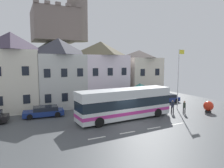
{
  "coord_description": "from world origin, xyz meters",
  "views": [
    {
      "loc": [
        -10.54,
        -17.42,
        6.44
      ],
      "look_at": [
        0.32,
        4.99,
        3.7
      ],
      "focal_mm": 32.32,
      "sensor_mm": 36.0,
      "label": 1
    }
  ],
  "objects_px": {
    "transit_bus": "(125,104)",
    "flagpole": "(179,75)",
    "parked_car_02": "(138,102)",
    "pedestrian_01": "(184,106)",
    "hilltop_castle": "(56,61)",
    "pedestrian_03": "(143,104)",
    "harbour_buoy": "(208,106)",
    "parked_car_01": "(166,98)",
    "townhouse_03": "(139,75)",
    "pedestrian_00": "(153,105)",
    "townhouse_02": "(101,72)",
    "townhouse_00": "(12,72)",
    "townhouse_01": "(59,73)",
    "public_bench": "(145,101)",
    "bus_shelter": "(140,88)",
    "parked_car_00": "(44,112)",
    "pedestrian_02": "(172,106)"
  },
  "relations": [
    {
      "from": "transit_bus",
      "to": "flagpole",
      "type": "bearing_deg",
      "value": 3.38
    },
    {
      "from": "parked_car_02",
      "to": "pedestrian_01",
      "type": "distance_m",
      "value": 6.81
    },
    {
      "from": "hilltop_castle",
      "to": "transit_bus",
      "type": "bearing_deg",
      "value": -86.68
    },
    {
      "from": "pedestrian_03",
      "to": "harbour_buoy",
      "type": "xyz_separation_m",
      "value": [
        7.14,
        -4.21,
        -0.13
      ]
    },
    {
      "from": "parked_car_01",
      "to": "transit_bus",
      "type": "bearing_deg",
      "value": 29.85
    },
    {
      "from": "townhouse_03",
      "to": "flagpole",
      "type": "bearing_deg",
      "value": -88.14
    },
    {
      "from": "pedestrian_03",
      "to": "pedestrian_00",
      "type": "bearing_deg",
      "value": -15.71
    },
    {
      "from": "townhouse_02",
      "to": "pedestrian_03",
      "type": "relative_size",
      "value": 6.05
    },
    {
      "from": "townhouse_00",
      "to": "transit_bus",
      "type": "relative_size",
      "value": 0.91
    },
    {
      "from": "parked_car_01",
      "to": "pedestrian_00",
      "type": "relative_size",
      "value": 2.85
    },
    {
      "from": "pedestrian_01",
      "to": "pedestrian_03",
      "type": "bearing_deg",
      "value": 139.6
    },
    {
      "from": "townhouse_01",
      "to": "townhouse_02",
      "type": "xyz_separation_m",
      "value": [
        6.66,
        0.29,
        -0.07
      ]
    },
    {
      "from": "parked_car_01",
      "to": "pedestrian_03",
      "type": "distance_m",
      "value": 7.56
    },
    {
      "from": "pedestrian_00",
      "to": "flagpole",
      "type": "relative_size",
      "value": 0.18
    },
    {
      "from": "townhouse_01",
      "to": "parked_car_01",
      "type": "distance_m",
      "value": 17.08
    },
    {
      "from": "public_bench",
      "to": "townhouse_02",
      "type": "bearing_deg",
      "value": 135.32
    },
    {
      "from": "parked_car_01",
      "to": "townhouse_00",
      "type": "bearing_deg",
      "value": -9.81
    },
    {
      "from": "bus_shelter",
      "to": "pedestrian_03",
      "type": "height_order",
      "value": "bus_shelter"
    },
    {
      "from": "townhouse_00",
      "to": "parked_car_00",
      "type": "distance_m",
      "value": 7.75
    },
    {
      "from": "hilltop_castle",
      "to": "pedestrian_00",
      "type": "xyz_separation_m",
      "value": [
        6.98,
        -29.58,
        -5.81
      ]
    },
    {
      "from": "parked_car_02",
      "to": "pedestrian_02",
      "type": "height_order",
      "value": "pedestrian_02"
    },
    {
      "from": "parked_car_00",
      "to": "harbour_buoy",
      "type": "distance_m",
      "value": 20.36
    },
    {
      "from": "parked_car_00",
      "to": "pedestrian_00",
      "type": "distance_m",
      "value": 13.69
    },
    {
      "from": "pedestrian_02",
      "to": "harbour_buoy",
      "type": "xyz_separation_m",
      "value": [
        4.43,
        -1.64,
        -0.17
      ]
    },
    {
      "from": "townhouse_02",
      "to": "pedestrian_01",
      "type": "distance_m",
      "value": 13.87
    },
    {
      "from": "townhouse_00",
      "to": "public_bench",
      "type": "bearing_deg",
      "value": -15.46
    },
    {
      "from": "pedestrian_00",
      "to": "public_bench",
      "type": "relative_size",
      "value": 0.85
    },
    {
      "from": "townhouse_02",
      "to": "pedestrian_00",
      "type": "xyz_separation_m",
      "value": [
        3.7,
        -8.82,
        -3.98
      ]
    },
    {
      "from": "pedestrian_01",
      "to": "pedestrian_03",
      "type": "distance_m",
      "value": 5.14
    },
    {
      "from": "parked_car_02",
      "to": "public_bench",
      "type": "bearing_deg",
      "value": 14.78
    },
    {
      "from": "pedestrian_03",
      "to": "harbour_buoy",
      "type": "height_order",
      "value": "pedestrian_03"
    },
    {
      "from": "pedestrian_03",
      "to": "pedestrian_02",
      "type": "bearing_deg",
      "value": -43.53
    },
    {
      "from": "townhouse_00",
      "to": "parked_car_02",
      "type": "height_order",
      "value": "townhouse_00"
    },
    {
      "from": "townhouse_01",
      "to": "hilltop_castle",
      "type": "height_order",
      "value": "hilltop_castle"
    },
    {
      "from": "townhouse_02",
      "to": "pedestrian_00",
      "type": "relative_size",
      "value": 6.44
    },
    {
      "from": "pedestrian_01",
      "to": "harbour_buoy",
      "type": "distance_m",
      "value": 3.35
    },
    {
      "from": "parked_car_00",
      "to": "parked_car_01",
      "type": "relative_size",
      "value": 1.11
    },
    {
      "from": "flagpole",
      "to": "pedestrian_00",
      "type": "bearing_deg",
      "value": 170.23
    },
    {
      "from": "townhouse_02",
      "to": "parked_car_02",
      "type": "xyz_separation_m",
      "value": [
        3.59,
        -5.51,
        -4.16
      ]
    },
    {
      "from": "pedestrian_02",
      "to": "pedestrian_03",
      "type": "height_order",
      "value": "pedestrian_02"
    },
    {
      "from": "parked_car_02",
      "to": "public_bench",
      "type": "relative_size",
      "value": 2.56
    },
    {
      "from": "parked_car_01",
      "to": "public_bench",
      "type": "xyz_separation_m",
      "value": [
        -4.03,
        0.12,
        -0.16
      ]
    },
    {
      "from": "parked_car_01",
      "to": "pedestrian_00",
      "type": "xyz_separation_m",
      "value": [
        -5.45,
        -3.65,
        0.21
      ]
    },
    {
      "from": "transit_bus",
      "to": "public_bench",
      "type": "height_order",
      "value": "transit_bus"
    },
    {
      "from": "parked_car_01",
      "to": "parked_car_00",
      "type": "bearing_deg",
      "value": 4.1
    },
    {
      "from": "parked_car_00",
      "to": "townhouse_01",
      "type": "bearing_deg",
      "value": -114.23
    },
    {
      "from": "townhouse_01",
      "to": "pedestrian_00",
      "type": "relative_size",
      "value": 6.54
    },
    {
      "from": "parked_car_02",
      "to": "flagpole",
      "type": "xyz_separation_m",
      "value": [
        3.8,
        -3.95,
        3.97
      ]
    },
    {
      "from": "bus_shelter",
      "to": "parked_car_02",
      "type": "height_order",
      "value": "bus_shelter"
    },
    {
      "from": "townhouse_00",
      "to": "parked_car_01",
      "type": "height_order",
      "value": "townhouse_00"
    }
  ]
}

